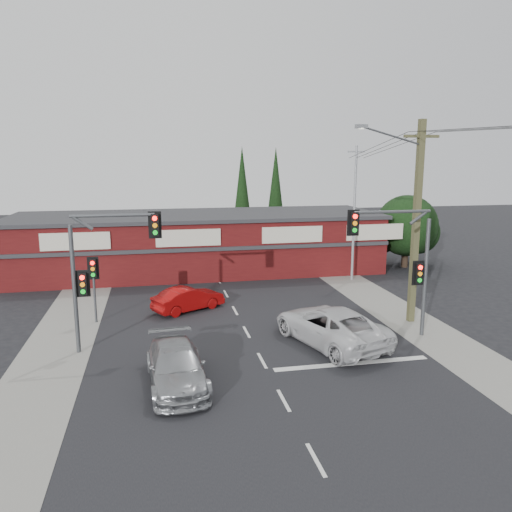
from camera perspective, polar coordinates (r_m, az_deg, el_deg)
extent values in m
plane|color=black|center=(21.34, 0.42, -11.40)|extent=(120.00, 120.00, 0.00)
cube|color=black|center=(25.94, -1.88, -7.24)|extent=(14.00, 70.00, 0.01)
cube|color=gray|center=(25.99, -20.88, -7.94)|extent=(3.00, 70.00, 0.02)
cube|color=gray|center=(28.54, 15.28, -5.91)|extent=(3.00, 70.00, 0.02)
cube|color=silver|center=(20.98, 10.90, -11.96)|extent=(6.50, 0.35, 0.01)
imported|color=silver|center=(22.70, 8.48, -7.85)|extent=(4.46, 6.60, 1.68)
imported|color=#95989A|center=(18.81, -9.10, -12.35)|extent=(2.31, 5.07, 1.44)
imported|color=#930909|center=(27.50, -7.72, -4.86)|extent=(4.14, 3.15, 1.31)
cube|color=silver|center=(14.90, 6.85, -22.10)|extent=(0.12, 1.60, 0.01)
cube|color=silver|center=(17.81, 3.18, -16.14)|extent=(0.12, 1.60, 0.01)
cube|color=silver|center=(20.89, 0.70, -11.85)|extent=(0.12, 1.60, 0.01)
cube|color=silver|center=(24.10, -1.08, -8.67)|extent=(0.12, 1.60, 0.01)
cube|color=silver|center=(27.37, -2.42, -6.24)|extent=(0.12, 1.60, 0.01)
cube|color=silver|center=(30.70, -3.46, -4.33)|extent=(0.12, 1.60, 0.01)
cube|color=silver|center=(34.06, -4.30, -2.79)|extent=(0.12, 1.60, 0.01)
cube|color=silver|center=(37.45, -4.98, -1.53)|extent=(0.12, 1.60, 0.01)
cube|color=silver|center=(40.85, -5.55, -0.48)|extent=(0.12, 1.60, 0.01)
cube|color=silver|center=(44.28, -6.03, 0.41)|extent=(0.12, 1.60, 0.01)
cube|color=silver|center=(47.71, -6.44, 1.17)|extent=(0.12, 1.60, 0.01)
cube|color=#460E0F|center=(36.94, -6.57, 1.40)|extent=(26.00, 8.00, 4.00)
cube|color=#2D2D30|center=(36.65, -6.64, 4.64)|extent=(26.40, 8.40, 0.25)
cube|color=beige|center=(33.00, -19.94, 1.59)|extent=(4.20, 0.12, 1.10)
cube|color=beige|center=(32.70, -7.73, 2.07)|extent=(4.20, 0.12, 1.10)
cube|color=beige|center=(33.87, 4.18, 2.46)|extent=(4.20, 0.12, 1.10)
cube|color=beige|center=(35.95, 13.44, 2.68)|extent=(4.20, 0.12, 1.10)
cube|color=#2D2D30|center=(32.86, -5.94, 0.74)|extent=(26.00, 0.15, 0.25)
cylinder|color=#2D2116|center=(39.67, 16.65, 0.06)|extent=(0.50, 0.50, 1.80)
sphere|color=black|center=(39.32, 16.83, 3.35)|extent=(4.60, 4.60, 4.60)
sphere|color=black|center=(41.00, 17.97, 2.59)|extent=(3.40, 3.40, 3.40)
sphere|color=black|center=(40.09, 14.18, 2.33)|extent=(2.80, 2.80, 2.80)
cylinder|color=#2D2116|center=(44.53, -1.56, 1.81)|extent=(0.24, 0.24, 2.00)
cone|color=black|center=(44.03, -1.59, 7.60)|extent=(1.80, 1.80, 7.50)
cylinder|color=#2D2116|center=(47.17, 2.21, 2.33)|extent=(0.24, 0.24, 2.00)
cone|color=black|center=(46.70, 2.25, 7.80)|extent=(1.80, 1.80, 7.50)
cylinder|color=#47494C|center=(22.23, -20.03, -3.68)|extent=(0.18, 0.18, 5.50)
cylinder|color=#47494C|center=(21.48, -16.07, 4.48)|extent=(3.40, 0.14, 0.14)
cylinder|color=#47494C|center=(21.64, -19.18, 3.55)|extent=(0.82, 0.14, 0.63)
cube|color=black|center=(21.47, -11.48, 3.48)|extent=(0.32, 0.22, 0.95)
cube|color=black|center=(21.54, -11.48, 3.50)|extent=(0.55, 0.04, 1.15)
cylinder|color=#FF0C07|center=(21.30, -11.51, 4.24)|extent=(0.20, 0.06, 0.20)
cylinder|color=orange|center=(21.34, -11.48, 3.44)|extent=(0.20, 0.06, 0.20)
cylinder|color=#0CE526|center=(21.38, -11.45, 2.64)|extent=(0.20, 0.06, 0.20)
cube|color=black|center=(22.12, -19.17, -3.03)|extent=(0.32, 0.22, 0.95)
cube|color=black|center=(22.18, -19.15, -2.99)|extent=(0.55, 0.04, 1.15)
cylinder|color=#FF0C07|center=(21.92, -19.26, -2.35)|extent=(0.20, 0.06, 0.20)
cylinder|color=orange|center=(21.99, -19.21, -3.11)|extent=(0.20, 0.06, 0.20)
cylinder|color=#0CE526|center=(22.06, -19.16, -3.87)|extent=(0.20, 0.06, 0.20)
cylinder|color=#47494C|center=(24.23, 18.78, -2.42)|extent=(0.18, 0.18, 5.50)
cylinder|color=#47494C|center=(22.86, 15.34, 4.90)|extent=(3.60, 0.14, 0.14)
cylinder|color=#47494C|center=(23.49, 18.06, 4.16)|extent=(0.82, 0.14, 0.63)
cube|color=black|center=(22.16, 11.12, 3.73)|extent=(0.32, 0.22, 0.95)
cube|color=black|center=(22.23, 11.05, 3.75)|extent=(0.55, 0.04, 1.15)
cylinder|color=#FF0C07|center=(22.01, 11.27, 4.46)|extent=(0.20, 0.06, 0.20)
cylinder|color=orange|center=(22.05, 11.24, 3.68)|extent=(0.20, 0.06, 0.20)
cylinder|color=#0CE526|center=(22.09, 11.22, 2.91)|extent=(0.20, 0.06, 0.20)
cube|color=black|center=(24.00, 18.09, -1.89)|extent=(0.32, 0.22, 0.95)
cube|color=black|center=(24.06, 18.01, -1.85)|extent=(0.55, 0.04, 1.15)
cylinder|color=#FF0C07|center=(23.83, 18.29, -1.25)|extent=(0.20, 0.06, 0.20)
cylinder|color=orange|center=(23.89, 18.24, -1.95)|extent=(0.20, 0.06, 0.20)
cylinder|color=#0CE526|center=(23.96, 18.20, -2.65)|extent=(0.20, 0.06, 0.20)
cylinder|color=#47494C|center=(26.33, -17.96, -4.12)|extent=(0.12, 0.12, 3.00)
cube|color=black|center=(26.04, -18.13, -1.36)|extent=(0.32, 0.22, 0.95)
cube|color=black|center=(26.10, -18.12, -1.32)|extent=(0.55, 0.04, 1.15)
cylinder|color=#FF0C07|center=(25.85, -18.20, -0.77)|extent=(0.20, 0.06, 0.20)
cylinder|color=orange|center=(25.91, -18.16, -1.42)|extent=(0.20, 0.06, 0.20)
cylinder|color=#0CE526|center=(25.97, -18.12, -2.06)|extent=(0.20, 0.06, 0.20)
cube|color=brown|center=(25.79, 17.83, 3.51)|extent=(0.30, 0.30, 10.00)
cube|color=brown|center=(25.62, 18.40, 12.86)|extent=(1.80, 0.14, 0.14)
cylinder|color=#47494C|center=(24.74, 15.27, 13.11)|extent=(3.23, 0.39, 0.89)
cube|color=slate|center=(23.95, 11.95, 14.30)|extent=(0.55, 0.25, 0.18)
cylinder|color=silver|center=(23.95, 11.94, 14.06)|extent=(0.28, 0.28, 0.05)
cylinder|color=gray|center=(34.11, 11.15, 4.71)|extent=(0.16, 0.16, 9.00)
cube|color=gray|center=(33.92, 11.41, 11.61)|extent=(1.20, 0.10, 0.10)
cylinder|color=black|center=(29.46, 13.33, 12.03)|extent=(0.73, 9.01, 1.22)
cylinder|color=black|center=(29.71, 14.40, 11.97)|extent=(0.52, 9.00, 1.22)
cylinder|color=black|center=(29.98, 15.45, 11.91)|extent=(0.31, 9.00, 1.22)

